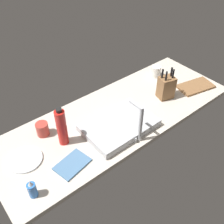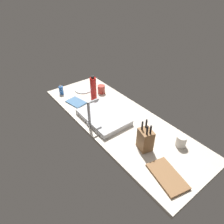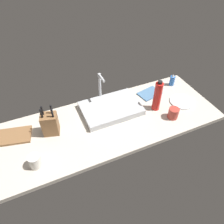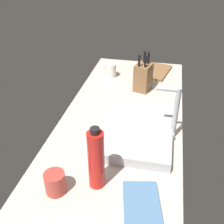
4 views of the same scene
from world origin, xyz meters
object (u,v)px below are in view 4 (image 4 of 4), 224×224
object	(u,v)px
coffee_mug	(55,183)
ceramic_cup	(111,70)
knife_block	(143,77)
water_bottle	(96,159)
faucet	(174,110)
sink_basin	(139,132)
cutting_board	(157,72)
dish_towel	(142,202)

from	to	relation	value
coffee_mug	ceramic_cup	distance (cm)	108.16
knife_block	water_bottle	distance (cm)	86.15
faucet	ceramic_cup	bearing A→B (deg)	-144.83
coffee_mug	ceramic_cup	world-z (taller)	ceramic_cup
sink_basin	water_bottle	world-z (taller)	water_bottle
ceramic_cup	sink_basin	bearing A→B (deg)	23.68
faucet	water_bottle	world-z (taller)	water_bottle
sink_basin	water_bottle	bearing A→B (deg)	-19.56
sink_basin	knife_block	size ratio (longest dim) A/B	1.93
faucet	cutting_board	distance (cm)	78.72
cutting_board	coffee_mug	bearing A→B (deg)	-14.15
sink_basin	ceramic_cup	world-z (taller)	ceramic_cup
dish_towel	water_bottle	bearing A→B (deg)	-107.31
faucet	ceramic_cup	size ratio (longest dim) A/B	2.86
knife_block	water_bottle	size ratio (longest dim) A/B	0.89
faucet	water_bottle	xyz separation A→B (cm)	(38.26, -28.19, -2.37)
knife_block	water_bottle	bearing A→B (deg)	9.84
water_bottle	coffee_mug	size ratio (longest dim) A/B	3.06
knife_block	dish_towel	distance (cm)	92.47
cutting_board	dish_towel	distance (cm)	120.51
ceramic_cup	knife_block	bearing A→B (deg)	57.67
faucet	dish_towel	distance (cm)	47.52
knife_block	coffee_mug	world-z (taller)	knife_block
knife_block	dish_towel	bearing A→B (deg)	21.93
sink_basin	knife_block	xyz separation A→B (cm)	(-50.11, -4.09, 6.60)
cutting_board	dish_towel	size ratio (longest dim) A/B	1.44
water_bottle	dish_towel	size ratio (longest dim) A/B	1.40
water_bottle	ceramic_cup	world-z (taller)	water_bottle
sink_basin	water_bottle	size ratio (longest dim) A/B	1.72
faucet	knife_block	size ratio (longest dim) A/B	1.10
faucet	ceramic_cup	distance (cm)	77.87
dish_towel	cutting_board	bearing A→B (deg)	-178.57
faucet	dish_towel	xyz separation A→B (cm)	(44.12, -9.39, -14.94)
water_bottle	coffee_mug	distance (cm)	18.47
dish_towel	coffee_mug	world-z (taller)	coffee_mug
sink_basin	cutting_board	size ratio (longest dim) A/B	1.66
ceramic_cup	water_bottle	bearing A→B (deg)	9.10
faucet	knife_block	world-z (taller)	faucet
knife_block	coffee_mug	size ratio (longest dim) A/B	2.72
knife_block	cutting_board	world-z (taller)	knife_block
water_bottle	sink_basin	bearing A→B (deg)	160.44
cutting_board	water_bottle	xyz separation A→B (cm)	(114.61, -15.80, 12.27)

